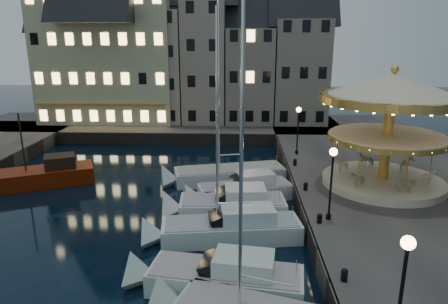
{
  "coord_description": "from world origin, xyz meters",
  "views": [
    {
      "loc": [
        2.18,
        -19.88,
        11.06
      ],
      "look_at": [
        1.0,
        8.0,
        3.2
      ],
      "focal_mm": 32.0,
      "sensor_mm": 36.0,
      "label": 1
    }
  ],
  "objects_px": {
    "streetlamp_c": "(298,124)",
    "red_fishing_boat": "(44,176)",
    "bollard_b": "(320,218)",
    "bollard_c": "(306,186)",
    "streetlamp_a": "(403,279)",
    "bollard_d": "(295,162)",
    "streetlamp_b": "(332,174)",
    "bollard_a": "(344,274)",
    "motorboat_e": "(239,191)",
    "carousel": "(391,108)",
    "motorboat_f": "(223,175)",
    "motorboat_d": "(226,206)",
    "motorboat_c": "(224,229)",
    "motorboat_b": "(216,278)"
  },
  "relations": [
    {
      "from": "streetlamp_c",
      "to": "red_fishing_boat",
      "type": "relative_size",
      "value": 0.51
    },
    {
      "from": "bollard_b",
      "to": "bollard_c",
      "type": "bearing_deg",
      "value": 90.0
    },
    {
      "from": "streetlamp_a",
      "to": "streetlamp_c",
      "type": "bearing_deg",
      "value": 90.0
    },
    {
      "from": "streetlamp_c",
      "to": "bollard_d",
      "type": "xyz_separation_m",
      "value": [
        -0.6,
        -3.5,
        -2.41
      ]
    },
    {
      "from": "streetlamp_a",
      "to": "streetlamp_b",
      "type": "distance_m",
      "value": 10.0
    },
    {
      "from": "streetlamp_c",
      "to": "bollard_a",
      "type": "distance_m",
      "value": 19.66
    },
    {
      "from": "motorboat_e",
      "to": "carousel",
      "type": "bearing_deg",
      "value": -0.35
    },
    {
      "from": "bollard_b",
      "to": "motorboat_f",
      "type": "height_order",
      "value": "motorboat_f"
    },
    {
      "from": "bollard_a",
      "to": "streetlamp_c",
      "type": "bearing_deg",
      "value": 88.24
    },
    {
      "from": "motorboat_d",
      "to": "motorboat_f",
      "type": "distance_m",
      "value": 6.43
    },
    {
      "from": "bollard_c",
      "to": "red_fishing_boat",
      "type": "distance_m",
      "value": 20.28
    },
    {
      "from": "streetlamp_b",
      "to": "motorboat_f",
      "type": "height_order",
      "value": "motorboat_f"
    },
    {
      "from": "motorboat_d",
      "to": "motorboat_f",
      "type": "bearing_deg",
      "value": 94.69
    },
    {
      "from": "motorboat_e",
      "to": "streetlamp_b",
      "type": "bearing_deg",
      "value": -48.99
    },
    {
      "from": "streetlamp_c",
      "to": "red_fishing_boat",
      "type": "distance_m",
      "value": 21.43
    },
    {
      "from": "bollard_c",
      "to": "motorboat_e",
      "type": "bearing_deg",
      "value": 163.67
    },
    {
      "from": "bollard_d",
      "to": "red_fishing_boat",
      "type": "bearing_deg",
      "value": -174.96
    },
    {
      "from": "bollard_b",
      "to": "motorboat_c",
      "type": "bearing_deg",
      "value": 176.97
    },
    {
      "from": "streetlamp_a",
      "to": "bollard_a",
      "type": "relative_size",
      "value": 7.32
    },
    {
      "from": "motorboat_f",
      "to": "red_fishing_boat",
      "type": "height_order",
      "value": "motorboat_f"
    },
    {
      "from": "bollard_a",
      "to": "motorboat_e",
      "type": "xyz_separation_m",
      "value": [
        -4.45,
        11.8,
        -0.96
      ]
    },
    {
      "from": "streetlamp_b",
      "to": "motorboat_d",
      "type": "height_order",
      "value": "streetlamp_b"
    },
    {
      "from": "motorboat_f",
      "to": "bollard_c",
      "type": "bearing_deg",
      "value": -40.96
    },
    {
      "from": "streetlamp_b",
      "to": "carousel",
      "type": "height_order",
      "value": "carousel"
    },
    {
      "from": "streetlamp_c",
      "to": "carousel",
      "type": "height_order",
      "value": "carousel"
    },
    {
      "from": "bollard_a",
      "to": "bollard_c",
      "type": "height_order",
      "value": "same"
    },
    {
      "from": "motorboat_f",
      "to": "bollard_a",
      "type": "bearing_deg",
      "value": -69.49
    },
    {
      "from": "motorboat_e",
      "to": "motorboat_f",
      "type": "distance_m",
      "value": 3.99
    },
    {
      "from": "streetlamp_c",
      "to": "motorboat_e",
      "type": "bearing_deg",
      "value": -123.25
    },
    {
      "from": "streetlamp_a",
      "to": "streetlamp_c",
      "type": "distance_m",
      "value": 23.5
    },
    {
      "from": "streetlamp_a",
      "to": "motorboat_c",
      "type": "relative_size",
      "value": 0.35
    },
    {
      "from": "streetlamp_c",
      "to": "motorboat_b",
      "type": "height_order",
      "value": "streetlamp_c"
    },
    {
      "from": "motorboat_b",
      "to": "bollard_b",
      "type": "bearing_deg",
      "value": 40.07
    },
    {
      "from": "bollard_b",
      "to": "motorboat_b",
      "type": "distance_m",
      "value": 7.16
    },
    {
      "from": "bollard_c",
      "to": "motorboat_c",
      "type": "distance_m",
      "value": 7.14
    },
    {
      "from": "motorboat_d",
      "to": "streetlamp_c",
      "type": "bearing_deg",
      "value": 60.36
    },
    {
      "from": "streetlamp_b",
      "to": "bollard_c",
      "type": "distance_m",
      "value": 5.14
    },
    {
      "from": "motorboat_c",
      "to": "motorboat_b",
      "type": "bearing_deg",
      "value": -91.79
    },
    {
      "from": "motorboat_c",
      "to": "streetlamp_c",
      "type": "bearing_deg",
      "value": 66.8
    },
    {
      "from": "streetlamp_b",
      "to": "motorboat_f",
      "type": "relative_size",
      "value": 0.32
    },
    {
      "from": "bollard_a",
      "to": "motorboat_e",
      "type": "relative_size",
      "value": 0.07
    },
    {
      "from": "bollard_a",
      "to": "carousel",
      "type": "distance_m",
      "value": 13.93
    },
    {
      "from": "streetlamp_b",
      "to": "motorboat_b",
      "type": "xyz_separation_m",
      "value": [
        -6.03,
        -5.07,
        -3.38
      ]
    },
    {
      "from": "motorboat_d",
      "to": "motorboat_c",
      "type": "bearing_deg",
      "value": -89.77
    },
    {
      "from": "streetlamp_b",
      "to": "bollard_c",
      "type": "bearing_deg",
      "value": 97.59
    },
    {
      "from": "bollard_c",
      "to": "motorboat_c",
      "type": "relative_size",
      "value": 0.05
    },
    {
      "from": "carousel",
      "to": "motorboat_d",
      "type": "bearing_deg",
      "value": -166.46
    },
    {
      "from": "bollard_d",
      "to": "motorboat_b",
      "type": "xyz_separation_m",
      "value": [
        -5.43,
        -15.07,
        -0.96
      ]
    },
    {
      "from": "bollard_b",
      "to": "streetlamp_a",
      "type": "bearing_deg",
      "value": -86.39
    },
    {
      "from": "bollard_c",
      "to": "carousel",
      "type": "relative_size",
      "value": 0.06
    }
  ]
}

